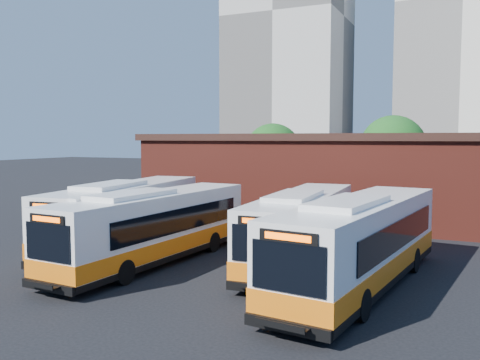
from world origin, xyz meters
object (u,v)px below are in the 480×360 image
at_px(bus_west, 127,217).
at_px(bus_midwest, 154,230).
at_px(bus_east, 361,246).
at_px(transit_worker, 288,280).
at_px(bus_mideast, 302,230).

height_order(bus_west, bus_midwest, bus_west).
distance_m(bus_east, transit_worker, 3.96).
bearing_deg(transit_worker, bus_east, -33.29).
xyz_separation_m(bus_mideast, bus_east, (3.43, -2.99, 0.10)).
height_order(bus_mideast, transit_worker, bus_mideast).
relative_size(bus_west, transit_worker, 7.59).
height_order(bus_west, bus_mideast, bus_west).
height_order(bus_midwest, transit_worker, bus_midwest).
height_order(bus_midwest, bus_mideast, bus_midwest).
distance_m(bus_mideast, bus_east, 4.55).
height_order(bus_mideast, bus_east, bus_east).
bearing_deg(transit_worker, bus_west, 60.80).
bearing_deg(transit_worker, bus_midwest, 64.79).
bearing_deg(bus_east, transit_worker, -113.05).
relative_size(bus_west, bus_east, 0.99).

